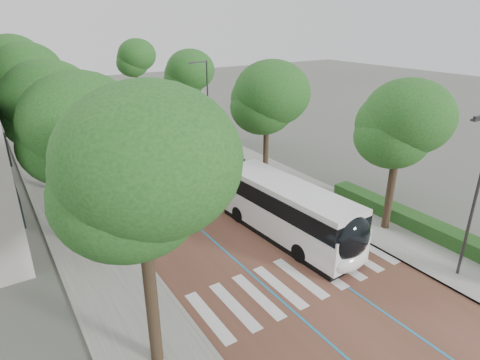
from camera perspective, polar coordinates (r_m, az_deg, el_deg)
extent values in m
plane|color=#51544C|center=(19.45, 10.03, -15.21)|extent=(160.00, 160.00, 0.00)
cube|color=brown|center=(53.44, -20.48, 8.09)|extent=(11.00, 140.00, 0.02)
cube|color=gray|center=(52.40, -28.46, 6.61)|extent=(4.00, 140.00, 0.12)
cube|color=gray|center=(55.46, -12.91, 9.44)|extent=(4.00, 140.00, 0.12)
cube|color=gray|center=(52.56, -26.42, 7.01)|extent=(0.20, 140.00, 0.14)
cube|color=gray|center=(54.86, -14.78, 9.14)|extent=(0.20, 140.00, 0.14)
cube|color=silver|center=(17.83, -4.42, -18.81)|extent=(0.55, 3.60, 0.01)
cube|color=silver|center=(18.30, -0.83, -17.46)|extent=(0.55, 3.60, 0.01)
cube|color=silver|center=(18.85, 2.52, -16.13)|extent=(0.55, 3.60, 0.01)
cube|color=silver|center=(19.46, 5.63, -14.83)|extent=(0.55, 3.60, 0.01)
cube|color=silver|center=(20.13, 8.50, -13.57)|extent=(0.55, 3.60, 0.01)
cube|color=silver|center=(20.85, 11.16, -12.37)|extent=(0.55, 3.60, 0.01)
cube|color=silver|center=(21.62, 13.61, -11.23)|extent=(0.55, 3.60, 0.01)
cube|color=silver|center=(22.43, 15.87, -10.16)|extent=(0.55, 3.60, 0.01)
cube|color=silver|center=(23.29, 17.95, -9.14)|extent=(0.55, 3.60, 0.01)
cube|color=teal|center=(53.13, -22.16, 7.79)|extent=(0.12, 126.00, 0.01)
cube|color=teal|center=(53.79, -18.83, 8.40)|extent=(0.12, 126.00, 0.01)
cube|color=#163E15|center=(25.49, 25.48, -6.21)|extent=(1.20, 14.00, 0.80)
cylinder|color=#2F2F32|center=(20.94, 30.47, -2.30)|extent=(0.14, 0.14, 8.00)
cube|color=#2F2F32|center=(18.55, 30.55, 7.42)|extent=(0.50, 0.20, 0.10)
cylinder|color=#2F2F32|center=(38.24, -4.59, 10.62)|extent=(0.14, 0.14, 8.00)
cube|color=#2F2F32|center=(37.29, -5.90, 16.35)|extent=(1.70, 0.12, 0.12)
cube|color=#2F2F32|center=(36.98, -6.90, 16.13)|extent=(0.50, 0.20, 0.10)
cylinder|color=#2F2F32|center=(21.01, -17.18, -0.03)|extent=(0.14, 0.14, 8.00)
cylinder|color=black|center=(14.70, -12.40, -16.90)|extent=(0.44, 0.44, 5.10)
ellipsoid|color=#194917|center=(12.37, -14.14, 0.11)|extent=(5.56, 5.56, 4.72)
cylinder|color=black|center=(22.34, -20.83, -4.28)|extent=(0.44, 0.44, 4.61)
ellipsoid|color=#194917|center=(20.93, -22.37, 6.07)|extent=(5.65, 5.65, 4.80)
cylinder|color=black|center=(30.70, -24.71, 1.95)|extent=(0.44, 0.44, 4.33)
ellipsoid|color=#194917|center=(29.71, -25.92, 9.08)|extent=(6.12, 6.12, 5.20)
cylinder|color=black|center=(40.21, -27.20, 6.33)|extent=(0.44, 0.44, 4.85)
ellipsoid|color=#194917|center=(39.43, -28.33, 12.48)|extent=(5.85, 5.85, 4.98)
cylinder|color=black|center=(51.92, -28.93, 9.11)|extent=(0.44, 0.44, 4.86)
ellipsoid|color=#194917|center=(51.32, -29.86, 13.88)|extent=(6.40, 6.40, 5.44)
cylinder|color=black|center=(66.75, -30.21, 10.97)|extent=(0.44, 0.44, 4.32)
ellipsoid|color=#194917|center=(66.30, -30.87, 14.26)|extent=(5.14, 5.14, 4.37)
cylinder|color=black|center=(24.67, 20.51, -2.01)|extent=(0.44, 0.44, 4.39)
ellipsoid|color=#194917|center=(23.43, 21.80, 6.94)|extent=(4.81, 4.81, 4.09)
cylinder|color=black|center=(32.67, 3.70, 4.85)|extent=(0.44, 0.44, 4.04)
ellipsoid|color=#194917|center=(31.78, 3.87, 11.19)|extent=(5.95, 5.95, 5.06)
cylinder|color=black|center=(44.28, -7.26, 9.47)|extent=(0.44, 0.44, 4.28)
ellipsoid|color=#194917|center=(43.60, -7.51, 14.46)|extent=(5.04, 5.04, 4.28)
cylinder|color=black|center=(58.83, -14.34, 12.23)|extent=(0.44, 0.44, 4.57)
ellipsoid|color=#194917|center=(58.31, -14.73, 16.25)|extent=(5.07, 5.07, 4.31)
cylinder|color=black|center=(26.22, -0.82, -0.11)|extent=(2.34, 1.02, 2.30)
cube|color=white|center=(22.81, 6.68, -5.24)|extent=(3.00, 9.48, 1.82)
cube|color=black|center=(22.32, 6.81, -2.64)|extent=(3.03, 9.30, 0.97)
cube|color=silver|center=(22.06, 6.88, -1.13)|extent=(2.94, 9.29, 0.31)
cube|color=black|center=(23.33, 6.56, -7.61)|extent=(2.93, 9.10, 0.35)
cube|color=white|center=(29.80, -5.63, 1.52)|extent=(2.91, 7.86, 1.82)
cube|color=black|center=(29.42, -5.71, 3.60)|extent=(2.94, 7.71, 0.97)
cube|color=silver|center=(29.22, -5.75, 4.79)|extent=(2.85, 7.71, 0.31)
cube|color=black|center=(30.19, -5.55, -0.42)|extent=(2.84, 7.55, 0.35)
ellipsoid|color=black|center=(19.82, 15.69, -8.05)|extent=(2.41, 1.22, 2.28)
ellipsoid|color=white|center=(20.38, 15.47, -10.88)|extent=(2.40, 1.12, 1.14)
cylinder|color=black|center=(21.09, 8.51, -10.20)|extent=(0.35, 1.01, 1.00)
cylinder|color=black|center=(22.54, 12.69, -8.25)|extent=(0.35, 1.01, 1.00)
cylinder|color=black|center=(30.94, -8.95, 0.63)|extent=(0.35, 1.01, 1.00)
cylinder|color=black|center=(31.95, -5.37, 1.51)|extent=(0.35, 1.01, 1.00)
cylinder|color=black|center=(24.63, -0.20, -4.90)|extent=(0.35, 1.01, 1.00)
cylinder|color=black|center=(25.88, 3.87, -3.55)|extent=(0.35, 1.01, 1.00)
cube|color=white|center=(39.58, -11.68, 6.37)|extent=(2.89, 12.07, 1.82)
cube|color=black|center=(39.29, -11.81, 7.97)|extent=(2.92, 11.84, 0.97)
cube|color=silver|center=(39.15, -11.89, 8.87)|extent=(2.83, 11.83, 0.31)
cube|color=black|center=(39.88, -11.56, 4.86)|extent=(2.82, 11.59, 0.35)
ellipsoid|color=black|center=(34.11, -8.36, 5.37)|extent=(2.38, 1.18, 2.28)
ellipsoid|color=white|center=(34.41, -8.23, 3.53)|extent=(2.38, 1.08, 1.14)
cylinder|color=black|center=(36.18, -11.29, 3.65)|extent=(0.33, 1.01, 1.00)
cylinder|color=black|center=(36.95, -8.01, 4.26)|extent=(0.33, 1.01, 1.00)
cylinder|color=black|center=(42.95, -14.79, 6.26)|extent=(0.33, 1.01, 1.00)
cylinder|color=black|center=(43.60, -11.95, 6.75)|extent=(0.33, 1.01, 1.00)
cube|color=white|center=(51.08, -17.39, 9.32)|extent=(2.57, 12.02, 1.82)
cube|color=black|center=(50.86, -17.54, 10.57)|extent=(2.61, 11.78, 0.97)
cube|color=silver|center=(50.74, -17.62, 11.28)|extent=(2.52, 11.77, 0.31)
cube|color=black|center=(51.31, -17.25, 8.14)|extent=(2.52, 11.53, 0.35)
ellipsoid|color=black|center=(45.44, -15.31, 9.02)|extent=(2.36, 1.11, 2.28)
ellipsoid|color=white|center=(45.65, -15.14, 7.62)|extent=(2.36, 1.01, 1.14)
cylinder|color=black|center=(47.56, -17.31, 7.50)|extent=(0.31, 1.00, 1.00)
cylinder|color=black|center=(48.21, -14.73, 7.95)|extent=(0.31, 1.00, 1.00)
cylinder|color=black|center=(54.55, -19.63, 8.99)|extent=(0.31, 1.00, 1.00)
cylinder|color=black|center=(55.11, -17.35, 9.39)|extent=(0.31, 1.00, 1.00)
cube|color=white|center=(64.17, -20.89, 11.33)|extent=(2.92, 12.08, 1.82)
cube|color=black|center=(63.99, -21.03, 12.33)|extent=(2.95, 11.84, 0.97)
cube|color=silver|center=(63.90, -21.11, 12.89)|extent=(2.86, 11.84, 0.31)
cube|color=black|center=(64.35, -20.76, 10.39)|extent=(2.85, 11.60, 0.35)
ellipsoid|color=black|center=(58.38, -19.83, 11.27)|extent=(2.39, 1.18, 2.28)
ellipsoid|color=white|center=(58.53, -19.68, 10.17)|extent=(2.38, 1.08, 1.14)
cylinder|color=black|center=(60.61, -21.16, 10.00)|extent=(0.33, 1.01, 1.00)
cylinder|color=black|center=(61.03, -19.07, 10.35)|extent=(0.33, 1.01, 1.00)
cylinder|color=black|center=(67.81, -22.40, 10.97)|extent=(0.33, 1.01, 1.00)
cylinder|color=black|center=(68.18, -20.51, 11.29)|extent=(0.33, 1.01, 1.00)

